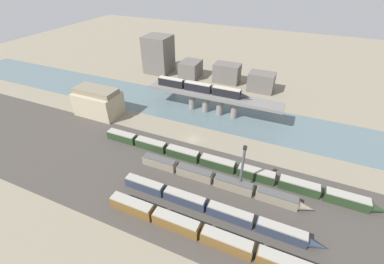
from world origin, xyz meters
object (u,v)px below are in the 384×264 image
(train_on_bridge, at_px, (201,88))
(train_yard_near, at_px, (206,234))
(warehouse_building, at_px, (98,102))
(train_yard_outer, at_px, (222,165))
(train_yard_far, at_px, (218,180))
(signal_tower, at_px, (242,169))
(train_yard_mid, at_px, (212,208))

(train_on_bridge, bearing_deg, train_yard_near, -66.63)
(train_yard_near, distance_m, warehouse_building, 78.43)
(train_yard_outer, bearing_deg, train_yard_far, -81.41)
(train_yard_far, xyz_separation_m, signal_tower, (6.64, 0.64, 6.78))
(train_on_bridge, relative_size, warehouse_building, 2.21)
(train_yard_far, distance_m, signal_tower, 9.51)
(train_yard_mid, bearing_deg, train_yard_far, 99.57)
(train_yard_near, distance_m, signal_tower, 21.39)
(train_yard_far, distance_m, warehouse_building, 67.26)
(warehouse_building, bearing_deg, train_yard_mid, -25.72)
(warehouse_building, bearing_deg, train_yard_outer, -11.93)
(train_on_bridge, xyz_separation_m, train_yard_far, (23.11, -41.85, -9.73))
(train_yard_far, height_order, signal_tower, signal_tower)
(train_on_bridge, distance_m, signal_tower, 50.91)
(train_yard_near, distance_m, train_yard_outer, 27.24)
(train_yard_mid, xyz_separation_m, warehouse_building, (-65.74, 31.67, 4.22))
(train_yard_near, bearing_deg, train_yard_far, 99.89)
(train_on_bridge, bearing_deg, warehouse_building, -152.51)
(train_yard_mid, relative_size, train_yard_far, 1.05)
(train_yard_mid, distance_m, train_yard_outer, 18.65)
(train_yard_far, bearing_deg, train_yard_near, -80.11)
(train_yard_near, relative_size, warehouse_building, 2.99)
(train_yard_mid, distance_m, warehouse_building, 73.09)
(train_yard_outer, xyz_separation_m, warehouse_building, (-62.76, 13.26, 4.20))
(train_yard_mid, relative_size, signal_tower, 3.45)
(train_yard_outer, distance_m, signal_tower, 12.27)
(train_on_bridge, relative_size, train_yard_far, 0.79)
(train_yard_mid, xyz_separation_m, signal_tower, (4.78, 11.67, 6.73))
(train_yard_far, height_order, warehouse_building, warehouse_building)
(train_on_bridge, height_order, warehouse_building, train_on_bridge)
(train_yard_mid, distance_m, train_yard_far, 11.19)
(train_yard_outer, height_order, signal_tower, signal_tower)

